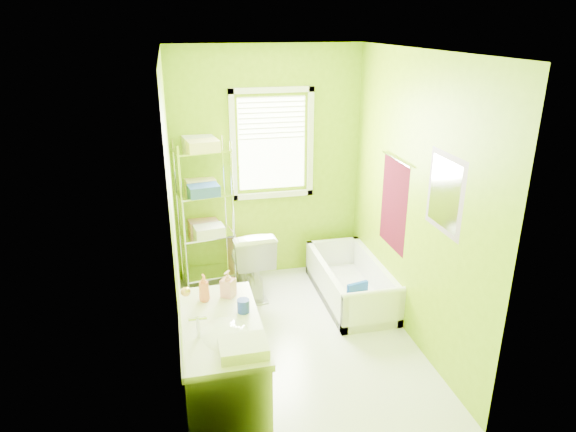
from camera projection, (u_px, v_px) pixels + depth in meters
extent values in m
plane|color=silver|center=(298.00, 339.00, 4.84)|extent=(2.90, 2.90, 0.00)
cube|color=#77A007|center=(268.00, 166.00, 5.69)|extent=(2.10, 0.04, 2.60)
cube|color=#77A007|center=(358.00, 292.00, 3.05)|extent=(2.10, 0.04, 2.60)
cube|color=#77A007|center=(173.00, 220.00, 4.16)|extent=(0.04, 2.90, 2.60)
cube|color=#77A007|center=(413.00, 201.00, 4.59)|extent=(0.04, 2.90, 2.60)
cube|color=white|center=(300.00, 50.00, 3.91)|extent=(2.10, 2.90, 0.04)
cube|color=white|center=(272.00, 144.00, 5.61)|extent=(0.74, 0.01, 1.01)
cube|color=white|center=(273.00, 195.00, 5.80)|extent=(0.92, 0.05, 0.06)
cube|color=white|center=(272.00, 90.00, 5.38)|extent=(0.92, 0.05, 0.06)
cube|color=white|center=(233.00, 146.00, 5.50)|extent=(0.06, 0.05, 1.22)
cube|color=white|center=(310.00, 142.00, 5.68)|extent=(0.06, 0.05, 1.22)
cube|color=white|center=(272.00, 118.00, 5.48)|extent=(0.72, 0.02, 0.50)
cube|color=white|center=(182.00, 317.00, 3.36)|extent=(0.02, 0.80, 2.00)
sphere|color=gold|center=(186.00, 292.00, 3.66)|extent=(0.07, 0.07, 0.07)
cube|color=#490816|center=(394.00, 204.00, 4.96)|extent=(0.02, 0.58, 0.90)
cylinder|color=silver|center=(396.00, 159.00, 4.80)|extent=(0.02, 0.62, 0.02)
cube|color=#CC5972|center=(445.00, 194.00, 4.00)|extent=(0.02, 0.54, 0.64)
cube|color=white|center=(444.00, 194.00, 4.00)|extent=(0.01, 0.44, 0.54)
cube|color=white|center=(350.00, 294.00, 5.55)|extent=(0.63, 1.35, 0.09)
cube|color=white|center=(325.00, 284.00, 5.44)|extent=(0.06, 1.35, 0.41)
cube|color=white|center=(375.00, 278.00, 5.55)|extent=(0.06, 1.35, 0.41)
cube|color=white|center=(373.00, 312.00, 4.91)|extent=(0.63, 0.06, 0.41)
cube|color=white|center=(332.00, 256.00, 6.08)|extent=(0.63, 0.06, 0.41)
cylinder|color=white|center=(374.00, 293.00, 4.84)|extent=(0.63, 0.06, 0.06)
cylinder|color=#1245B1|center=(364.00, 307.00, 5.15)|extent=(0.33, 0.33, 0.06)
cylinder|color=yellow|center=(364.00, 303.00, 5.13)|extent=(0.31, 0.31, 0.05)
cube|color=#1245B1|center=(357.00, 292.00, 5.22)|extent=(0.24, 0.09, 0.21)
imported|color=white|center=(250.00, 260.00, 5.55)|extent=(0.47, 0.79, 0.78)
cube|color=silver|center=(223.00, 374.00, 3.75)|extent=(0.54, 1.08, 0.78)
cube|color=white|center=(220.00, 326.00, 3.60)|extent=(0.57, 1.11, 0.05)
ellipsoid|color=white|center=(225.00, 338.00, 3.48)|extent=(0.37, 0.48, 0.13)
cylinder|color=silver|center=(198.00, 328.00, 3.40)|extent=(0.03, 0.03, 0.16)
cylinder|color=silver|center=(198.00, 319.00, 3.38)|extent=(0.12, 0.02, 0.02)
imported|color=#E66F43|center=(204.00, 288.00, 3.84)|extent=(0.10, 0.10, 0.22)
imported|color=pink|center=(228.00, 284.00, 3.90)|extent=(0.13, 0.14, 0.21)
cylinder|color=#192FA4|center=(243.00, 306.00, 3.71)|extent=(0.09, 0.09, 0.10)
cube|color=silver|center=(243.00, 348.00, 3.25)|extent=(0.31, 0.24, 0.08)
cylinder|color=silver|center=(184.00, 225.00, 5.30)|extent=(0.02, 0.02, 1.67)
cylinder|color=silver|center=(178.00, 215.00, 5.58)|extent=(0.02, 0.02, 1.67)
cylinder|color=silver|center=(233.00, 218.00, 5.49)|extent=(0.02, 0.02, 1.67)
cylinder|color=silver|center=(225.00, 208.00, 5.77)|extent=(0.02, 0.02, 1.67)
cube|color=silver|center=(209.00, 272.00, 5.78)|extent=(0.60, 0.43, 0.02)
cube|color=silver|center=(207.00, 234.00, 5.61)|extent=(0.60, 0.43, 0.02)
cube|color=silver|center=(204.00, 193.00, 5.44)|extent=(0.60, 0.43, 0.02)
cube|color=silver|center=(201.00, 150.00, 5.27)|extent=(0.60, 0.43, 0.02)
cube|color=#F9E498|center=(203.00, 146.00, 5.16)|extent=(0.34, 0.25, 0.11)
cube|color=silver|center=(198.00, 141.00, 5.36)|extent=(0.34, 0.25, 0.11)
cube|color=#2A4F9A|center=(204.00, 191.00, 5.32)|extent=(0.34, 0.25, 0.11)
cube|color=#F9E498|center=(200.00, 184.00, 5.52)|extent=(0.34, 0.25, 0.11)
cube|color=silver|center=(209.00, 231.00, 5.52)|extent=(0.34, 0.25, 0.11)
cube|color=pink|center=(203.00, 224.00, 5.70)|extent=(0.34, 0.25, 0.11)
cube|color=pink|center=(232.00, 252.00, 5.80)|extent=(0.07, 0.29, 0.52)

